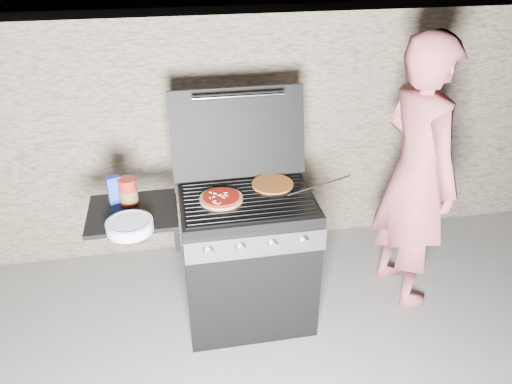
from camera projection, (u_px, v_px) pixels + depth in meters
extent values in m
plane|color=slate|center=(249.00, 314.00, 3.39)|extent=(50.00, 50.00, 0.00)
cube|color=gray|center=(225.00, 132.00, 3.85)|extent=(8.00, 0.35, 1.80)
cylinder|color=#C66F2C|center=(273.00, 184.00, 3.08)|extent=(0.26, 0.26, 0.01)
cylinder|color=maroon|center=(128.00, 191.00, 2.87)|extent=(0.10, 0.10, 0.16)
cube|color=#2238B0|center=(115.00, 190.00, 2.88)|extent=(0.09, 0.07, 0.17)
cylinder|color=white|center=(130.00, 226.00, 2.65)|extent=(0.32, 0.32, 0.06)
imported|color=#B35258|center=(416.00, 176.00, 3.18)|extent=(0.54, 0.73, 1.83)
cylinder|color=black|center=(319.00, 186.00, 2.99)|extent=(0.40, 0.06, 0.08)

